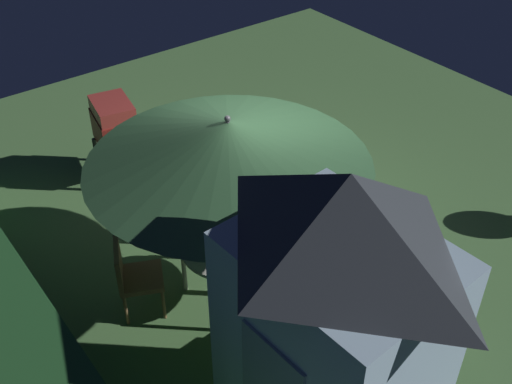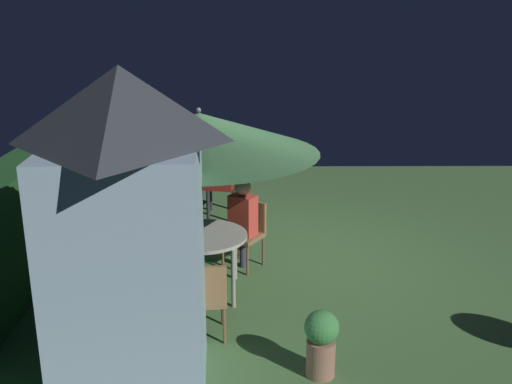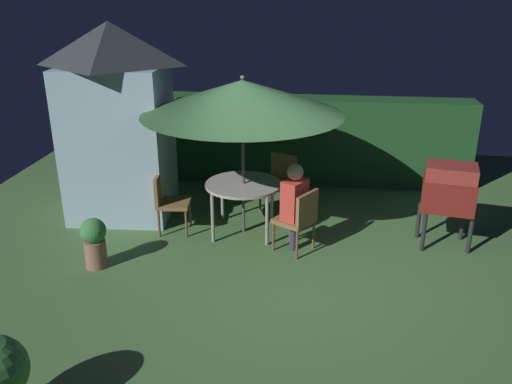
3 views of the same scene
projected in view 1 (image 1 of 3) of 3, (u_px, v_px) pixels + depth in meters
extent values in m
plane|color=#47703D|center=(272.00, 222.00, 8.16)|extent=(11.00, 11.00, 0.00)
cube|color=#9EBCD1|center=(331.00, 360.00, 4.93)|extent=(1.57, 1.31, 2.36)
pyramid|color=#33383D|center=(347.00, 213.00, 4.04)|extent=(1.67, 1.39, 0.63)
cylinder|color=#B2ADA3|center=(231.00, 244.00, 6.68)|extent=(1.11, 1.11, 0.04)
cylinder|color=gray|center=(282.00, 275.00, 6.85)|extent=(0.05, 0.05, 0.74)
cylinder|color=gray|center=(240.00, 238.00, 7.34)|extent=(0.05, 0.05, 0.74)
cylinder|color=gray|center=(224.00, 307.00, 6.47)|extent=(0.05, 0.05, 0.74)
cylinder|color=gray|center=(184.00, 266.00, 6.97)|extent=(0.05, 0.05, 0.74)
cylinder|color=#4C4C51|center=(231.00, 217.00, 6.45)|extent=(0.04, 0.04, 2.27)
cone|color=#2D5633|center=(228.00, 143.00, 5.91)|extent=(2.82, 2.82, 0.47)
sphere|color=#4C4C51|center=(227.00, 119.00, 5.75)|extent=(0.06, 0.06, 0.06)
cube|color=maroon|center=(115.00, 130.00, 8.53)|extent=(0.78, 0.62, 0.45)
cube|color=maroon|center=(112.00, 109.00, 8.34)|extent=(0.74, 0.59, 0.20)
cylinder|color=#262628|center=(144.00, 165.00, 8.74)|extent=(0.06, 0.06, 0.55)
cylinder|color=#262628|center=(123.00, 146.00, 9.13)|extent=(0.06, 0.06, 0.55)
cylinder|color=#262628|center=(117.00, 175.00, 8.53)|extent=(0.06, 0.06, 0.55)
cylinder|color=#262628|center=(97.00, 155.00, 8.93)|extent=(0.06, 0.06, 0.55)
cube|color=olive|center=(228.00, 213.00, 7.58)|extent=(0.63, 0.63, 0.06)
cube|color=olive|center=(227.00, 188.00, 7.62)|extent=(0.29, 0.42, 0.45)
cylinder|color=brown|center=(243.00, 217.00, 7.89)|extent=(0.04, 0.04, 0.45)
cylinder|color=brown|center=(212.00, 218.00, 7.87)|extent=(0.04, 0.04, 0.45)
cylinder|color=brown|center=(246.00, 237.00, 7.57)|extent=(0.04, 0.04, 0.45)
cylinder|color=brown|center=(213.00, 239.00, 7.55)|extent=(0.04, 0.04, 0.45)
cube|color=olive|center=(141.00, 278.00, 6.70)|extent=(0.61, 0.61, 0.06)
cube|color=olive|center=(119.00, 265.00, 6.53)|extent=(0.44, 0.24, 0.45)
cylinder|color=brown|center=(124.00, 283.00, 6.95)|extent=(0.04, 0.04, 0.45)
cylinder|color=brown|center=(126.00, 309.00, 6.64)|extent=(0.04, 0.04, 0.45)
cylinder|color=brown|center=(160.00, 277.00, 7.02)|extent=(0.04, 0.04, 0.45)
cylinder|color=brown|center=(164.00, 303.00, 6.71)|extent=(0.04, 0.04, 0.45)
cube|color=olive|center=(299.00, 317.00, 6.25)|extent=(0.50, 0.50, 0.06)
cube|color=olive|center=(316.00, 313.00, 6.00)|extent=(0.09, 0.46, 0.45)
cylinder|color=brown|center=(299.00, 354.00, 6.16)|extent=(0.04, 0.04, 0.45)
cylinder|color=brown|center=(326.00, 333.00, 6.38)|extent=(0.04, 0.04, 0.45)
cylinder|color=brown|center=(271.00, 331.00, 6.40)|extent=(0.04, 0.04, 0.45)
cylinder|color=brown|center=(298.00, 311.00, 6.62)|extent=(0.04, 0.04, 0.45)
cylinder|color=#936651|center=(431.00, 326.00, 6.50)|extent=(0.28, 0.28, 0.37)
sphere|color=#3D8442|center=(436.00, 304.00, 6.30)|extent=(0.33, 0.33, 0.33)
cube|color=#CC3D33|center=(227.00, 193.00, 7.40)|extent=(0.38, 0.42, 0.55)
sphere|color=tan|center=(226.00, 166.00, 7.17)|extent=(0.22, 0.22, 0.22)
cylinder|color=#383347|center=(228.00, 227.00, 7.71)|extent=(0.10, 0.10, 0.48)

